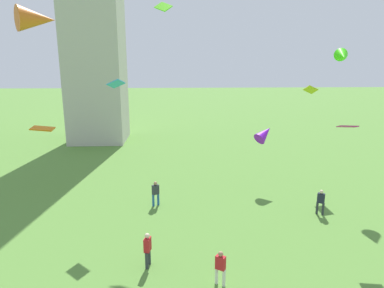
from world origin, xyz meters
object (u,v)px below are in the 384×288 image
person_2 (148,248)px  kite_flying_8 (116,84)px  kite_flying_0 (43,129)px  kite_flying_2 (348,126)px  person_5 (156,192)px  person_3 (321,201)px  kite_flying_4 (311,90)px  kite_flying_6 (163,7)px  kite_flying_11 (343,56)px  person_4 (220,266)px  kite_flying_5 (264,134)px  kite_flying_10 (37,19)px

person_2 → kite_flying_8: 10.48m
kite_flying_0 → kite_flying_2: 21.70m
person_5 → person_2: bearing=58.5°
person_3 → person_5: (-10.88, 1.88, 0.04)m
kite_flying_4 → kite_flying_8: kite_flying_8 is taller
person_2 → kite_flying_6: size_ratio=1.38×
kite_flying_2 → kite_flying_11: bearing=-102.4°
person_3 → person_2: bearing=61.2°
person_4 → kite_flying_0: (-12.34, 13.25, 3.75)m
person_2 → kite_flying_6: 15.87m
kite_flying_6 → kite_flying_4: bearing=-123.6°
person_3 → kite_flying_0: bearing=17.1°
kite_flying_5 → kite_flying_6: 12.10m
kite_flying_5 → kite_flying_11: 8.10m
kite_flying_6 → kite_flying_10: (-6.63, -5.16, -1.36)m
kite_flying_0 → kite_flying_10: size_ratio=0.71×
person_5 → kite_flying_6: (0.69, 2.55, 12.41)m
kite_flying_6 → person_3: bearing=-159.8°
person_5 → person_4: bearing=79.2°
person_5 → kite_flying_10: size_ratio=0.74×
kite_flying_8 → kite_flying_5: bearing=49.2°
kite_flying_11 → kite_flying_4: bearing=148.9°
kite_flying_6 → kite_flying_11: kite_flying_6 is taller
person_4 → kite_flying_4: 17.94m
kite_flying_0 → kite_flying_5: bearing=176.5°
person_5 → kite_flying_8: (-2.29, -0.32, 7.45)m
person_3 → kite_flying_4: bearing=-67.2°
kite_flying_0 → kite_flying_2: bearing=154.9°
kite_flying_4 → kite_flying_5: kite_flying_4 is taller
kite_flying_2 → kite_flying_11: 9.09m
person_3 → person_4: bearing=77.8°
kite_flying_6 → kite_flying_11: (13.26, 1.05, -3.25)m
kite_flying_2 → person_5: bearing=-11.9°
person_4 → kite_flying_5: kite_flying_5 is taller
person_5 → kite_flying_2: bearing=127.8°
person_4 → person_3: bearing=-104.2°
kite_flying_0 → kite_flying_6: size_ratio=1.30×
kite_flying_4 → kite_flying_10: kite_flying_10 is taller
kite_flying_6 → kite_flying_8: bearing=87.7°
kite_flying_5 → kite_flying_6: kite_flying_6 is taller
person_5 → kite_flying_0: (-8.92, 4.34, 3.70)m
kite_flying_5 → kite_flying_0: bearing=54.1°
person_5 → kite_flying_2: (11.00, -4.10, 5.33)m
kite_flying_0 → kite_flying_10: kite_flying_10 is taller
person_3 → kite_flying_2: size_ratio=1.55×
person_2 → kite_flying_0: bearing=-129.3°
kite_flying_0 → kite_flying_4: (21.27, 0.85, 2.84)m
kite_flying_2 → kite_flying_5: kite_flying_2 is taller
person_3 → kite_flying_11: bearing=-84.7°
person_3 → kite_flying_0: size_ratio=1.01×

